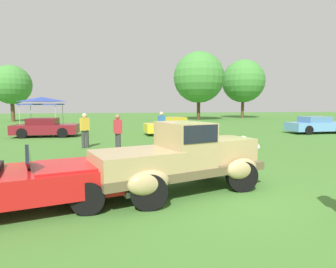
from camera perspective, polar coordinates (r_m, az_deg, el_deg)
name	(u,v)px	position (r m, az deg, el deg)	size (l,w,h in m)	color
ground_plane	(212,191)	(7.07, 8.94, -11.53)	(120.00, 120.00, 0.00)	#42752D
feature_pickup_truck	(182,157)	(6.83, 2.85, -4.62)	(4.43, 2.85, 1.70)	brown
neighbor_convertible	(23,182)	(6.38, -27.60, -8.75)	(4.42, 2.74, 1.40)	red
show_car_burgundy	(45,128)	(19.85, -23.83, 1.21)	(4.01, 1.75, 1.22)	maroon
show_car_yellow	(174,126)	(19.37, 1.17, 1.63)	(4.24, 2.11, 1.22)	yellow
show_car_skyblue	(316,125)	(23.01, 28.03, 1.63)	(4.24, 1.88, 1.22)	#669EDB
spectator_near_truck	(162,125)	(16.08, -1.33, 1.81)	(0.46, 0.37, 1.69)	#9E998E
spectator_between_cars	(85,129)	(14.11, -16.63, 0.94)	(0.47, 0.41, 1.69)	#383838
spectator_far_side	(118,132)	(12.36, -10.23, 0.38)	(0.39, 0.46, 1.69)	#383838
canopy_tent_left_field	(42,100)	(25.99, -24.38, 6.27)	(3.02, 3.02, 2.71)	#B7B7BC
treeline_far_left	(11,85)	(38.71, -29.40, 8.77)	(4.66, 4.66, 6.75)	brown
treeline_mid_left	(199,77)	(37.60, 6.33, 11.43)	(6.67, 6.67, 8.94)	#47331E
treeline_center	(243,81)	(43.89, 15.15, 10.38)	(6.34, 6.34, 8.68)	brown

